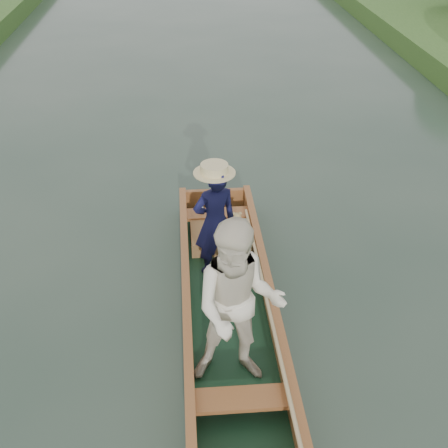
{
  "coord_description": "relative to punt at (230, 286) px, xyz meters",
  "views": [
    {
      "loc": [
        -0.47,
        -5.3,
        4.76
      ],
      "look_at": [
        0.0,
        0.6,
        0.95
      ],
      "focal_mm": 45.0,
      "sensor_mm": 36.0,
      "label": 1
    }
  ],
  "objects": [
    {
      "name": "punt",
      "position": [
        0.0,
        0.0,
        0.0
      ],
      "size": [
        1.12,
        5.14,
        2.03
      ],
      "color": "#13331D",
      "rests_on": "ground"
    },
    {
      "name": "ground",
      "position": [
        0.01,
        0.33,
        -0.71
      ],
      "size": [
        120.0,
        120.0,
        0.0
      ],
      "primitive_type": "plane",
      "color": "#283D30",
      "rests_on": "ground"
    }
  ]
}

